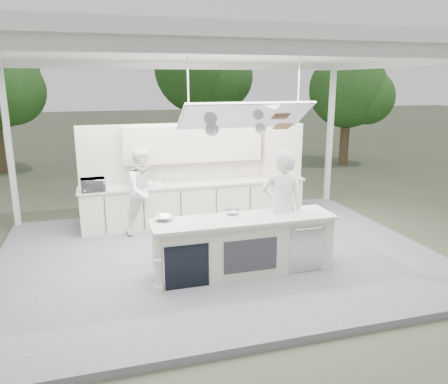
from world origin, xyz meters
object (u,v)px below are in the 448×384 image
object	(u,v)px
sous_chef	(144,191)
back_counter	(196,202)
demo_island	(243,245)
head_chef	(282,207)

from	to	relation	value
sous_chef	back_counter	bearing A→B (deg)	-6.48
demo_island	back_counter	xyz separation A→B (m)	(-0.18, 2.81, 0.00)
back_counter	head_chef	xyz separation A→B (m)	(0.97, -2.60, 0.53)
demo_island	sous_chef	bearing A→B (deg)	118.73
back_counter	head_chef	bearing A→B (deg)	-69.63
back_counter	sous_chef	size ratio (longest dim) A/B	2.77
head_chef	sous_chef	xyz separation A→B (m)	(-2.14, 2.25, -0.09)
head_chef	demo_island	bearing A→B (deg)	30.57
head_chef	sous_chef	size ratio (longest dim) A/B	1.10
back_counter	head_chef	distance (m)	2.82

